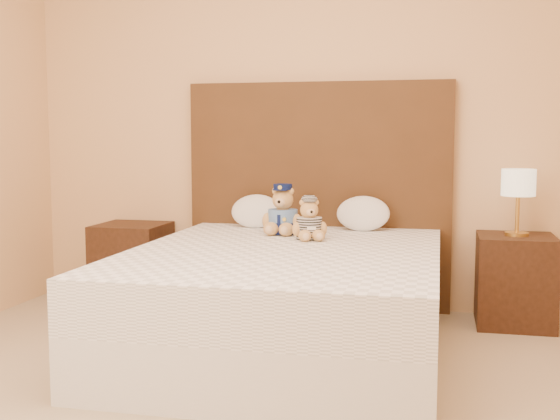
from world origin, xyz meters
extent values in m
cube|color=#E0B07A|center=(0.00, 2.25, 1.35)|extent=(4.00, 0.04, 2.70)
cube|color=white|center=(0.00, 1.20, 0.15)|extent=(1.60, 2.00, 0.30)
cube|color=white|center=(0.00, 1.20, 0.43)|extent=(1.60, 2.00, 0.25)
cube|color=#492B15|center=(0.00, 2.21, 0.75)|extent=(1.75, 0.08, 1.50)
cube|color=#3B2013|center=(-1.25, 2.00, 0.28)|extent=(0.45, 0.45, 0.55)
cube|color=#3B2013|center=(1.25, 2.00, 0.28)|extent=(0.45, 0.45, 0.55)
cylinder|color=gold|center=(1.25, 2.00, 0.56)|extent=(0.14, 0.14, 0.02)
cylinder|color=gold|center=(1.25, 2.00, 0.69)|extent=(0.02, 0.02, 0.26)
cylinder|color=beige|center=(1.25, 2.00, 0.87)|extent=(0.20, 0.20, 0.16)
ellipsoid|color=white|center=(-0.38, 2.03, 0.67)|extent=(0.33, 0.21, 0.23)
ellipsoid|color=white|center=(0.32, 2.03, 0.67)|extent=(0.34, 0.22, 0.24)
camera|label=1|loc=(0.79, -2.39, 1.14)|focal=45.00mm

